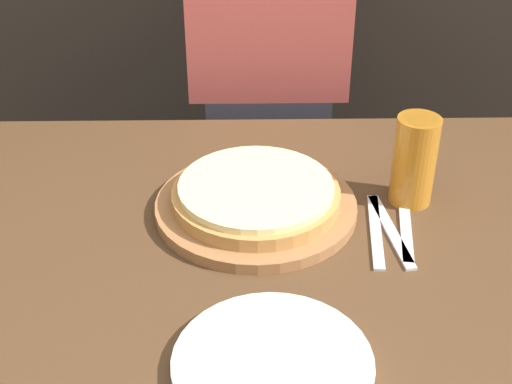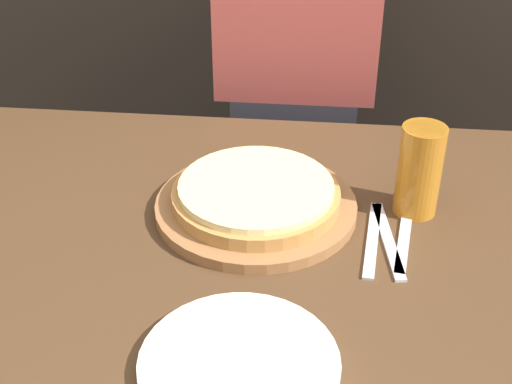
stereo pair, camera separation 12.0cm
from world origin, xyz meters
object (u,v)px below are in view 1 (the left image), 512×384
(dinner_knife, at_px, (391,231))
(pizza_on_board, at_px, (256,200))
(spoon, at_px, (406,230))
(diner_person, at_px, (267,117))
(beer_glass, at_px, (415,157))
(fork, at_px, (376,231))
(dinner_plate, at_px, (270,365))

(dinner_knife, bearing_deg, pizza_on_board, 164.08)
(spoon, height_order, diner_person, diner_person)
(beer_glass, xyz_separation_m, diner_person, (-0.23, 0.53, -0.19))
(diner_person, bearing_deg, fork, -75.84)
(pizza_on_board, xyz_separation_m, diner_person, (0.04, 0.57, -0.13))
(beer_glass, height_order, fork, beer_glass)
(pizza_on_board, distance_m, dinner_knife, 0.23)
(diner_person, bearing_deg, beer_glass, -66.47)
(dinner_knife, bearing_deg, dinner_plate, -125.00)
(beer_glass, bearing_deg, dinner_knife, -117.31)
(spoon, bearing_deg, fork, -180.00)
(pizza_on_board, relative_size, diner_person, 0.26)
(beer_glass, xyz_separation_m, spoon, (-0.02, -0.09, -0.08))
(dinner_plate, height_order, dinner_knife, dinner_plate)
(spoon, xyz_separation_m, diner_person, (-0.21, 0.63, -0.11))
(fork, xyz_separation_m, dinner_knife, (0.02, 0.00, 0.00))
(dinner_knife, xyz_separation_m, diner_person, (-0.18, 0.63, -0.11))
(fork, bearing_deg, diner_person, 104.16)
(beer_glass, distance_m, fork, 0.15)
(beer_glass, height_order, diner_person, diner_person)
(dinner_plate, bearing_deg, dinner_knife, 55.00)
(dinner_knife, height_order, spoon, same)
(fork, bearing_deg, spoon, 0.00)
(dinner_knife, bearing_deg, fork, -180.00)
(pizza_on_board, bearing_deg, spoon, -14.37)
(pizza_on_board, height_order, fork, pizza_on_board)
(fork, relative_size, diner_person, 0.15)
(pizza_on_board, distance_m, spoon, 0.25)
(dinner_knife, xyz_separation_m, spoon, (0.02, 0.00, 0.00))
(beer_glass, xyz_separation_m, fork, (-0.07, -0.09, -0.08))
(fork, distance_m, spoon, 0.05)
(dinner_knife, bearing_deg, diner_person, 106.28)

